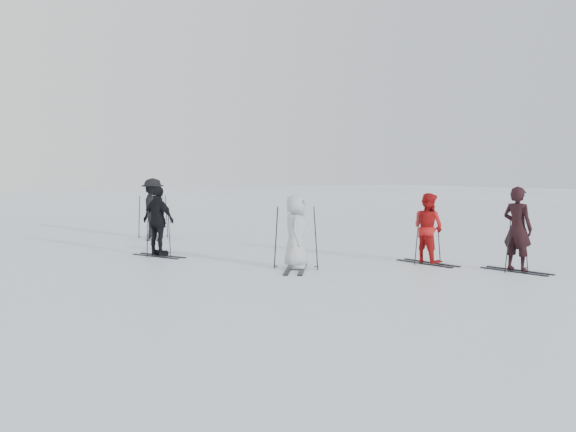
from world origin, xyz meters
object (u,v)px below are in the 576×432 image
object	(u,v)px
skier_near_dark	(517,230)
skier_uphill_far	(153,209)
skier_grey	(296,233)
skier_red	(428,229)
skier_uphill_left	(158,222)

from	to	relation	value
skier_near_dark	skier_uphill_far	distance (m)	11.00
skier_near_dark	skier_uphill_far	world-z (taller)	skier_uphill_far
skier_grey	skier_uphill_far	world-z (taller)	skier_uphill_far
skier_red	skier_uphill_left	bearing A→B (deg)	41.97
skier_red	skier_uphill_left	xyz separation A→B (m)	(-4.39, 4.54, 0.06)
skier_red	skier_near_dark	bearing A→B (deg)	-162.43
skier_grey	skier_uphill_far	bearing A→B (deg)	39.28
skier_near_dark	skier_red	size ratio (longest dim) A/B	1.11
skier_uphill_left	skier_uphill_far	world-z (taller)	skier_uphill_far
skier_near_dark	skier_uphill_far	size ratio (longest dim) A/B	0.95
skier_near_dark	skier_uphill_left	size ratio (longest dim) A/B	1.03
skier_red	skier_uphill_far	xyz separation A→B (m)	(-2.79, 8.64, 0.13)
skier_near_dark	skier_red	world-z (taller)	skier_near_dark
skier_red	skier_uphill_far	size ratio (longest dim) A/B	0.85
skier_near_dark	skier_red	bearing A→B (deg)	14.50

